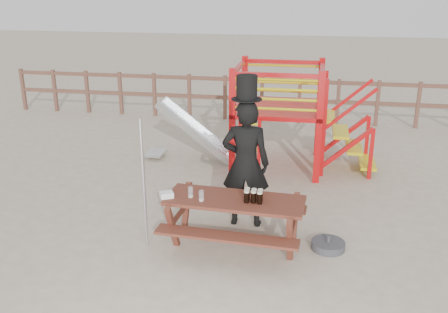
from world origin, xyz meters
The scene contains 10 objects.
ground centered at (0.00, 0.00, 0.00)m, with size 60.00×60.00×0.00m, color #BBAA91.
back_fence centered at (0.00, 7.00, 0.74)m, with size 15.09×0.09×1.20m.
playground_fort centered at (0.12, 3.58, 1.07)m, with size 4.71×1.84×2.10m.
picnic_table centered at (-0.12, 0.13, 0.47)m, with size 1.98×1.43×0.74m.
man_with_hat centered at (-0.08, 0.87, 1.04)m, with size 0.74×0.50×2.33m.
metal_pole centered at (-1.35, -0.08, 0.94)m, with size 0.04×0.04×1.88m, color #B2B2B7.
parasol_base centered at (1.19, 0.30, 0.06)m, with size 0.48×0.48×0.20m.
paper_bag centered at (-1.06, 0.01, 0.78)m, with size 0.18×0.14×0.08m, color white.
stout_pints centered at (0.14, 0.09, 0.83)m, with size 0.26×0.19×0.17m.
empty_glasses centered at (-0.65, 0.03, 0.81)m, with size 0.25×0.17×0.15m.
Camera 1 is at (0.87, -6.10, 3.58)m, focal length 40.00 mm.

